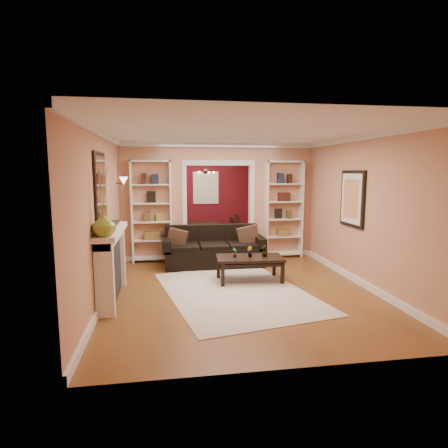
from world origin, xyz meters
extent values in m
plane|color=brown|center=(0.00, 0.00, 0.00)|extent=(8.00, 8.00, 0.00)
plane|color=white|center=(0.00, 0.00, 2.70)|extent=(8.00, 8.00, 0.00)
plane|color=tan|center=(0.00, 4.00, 1.35)|extent=(8.00, 0.00, 8.00)
plane|color=tan|center=(0.00, -4.00, 1.35)|extent=(8.00, 0.00, 8.00)
plane|color=tan|center=(-2.25, 0.00, 1.35)|extent=(0.00, 8.00, 8.00)
plane|color=tan|center=(2.25, 0.00, 1.35)|extent=(0.00, 8.00, 8.00)
cube|color=tan|center=(0.00, 1.20, 1.35)|extent=(4.50, 0.15, 2.70)
cube|color=maroon|center=(0.00, 3.97, 1.32)|extent=(4.44, 0.04, 2.64)
cube|color=#8CA5CC|center=(0.00, 3.93, 1.55)|extent=(0.78, 0.03, 0.98)
cube|color=beige|center=(-0.08, -1.45, 0.01)|extent=(2.81, 3.51, 0.01)
cube|color=black|center=(-0.22, 0.45, 0.43)|extent=(2.20, 0.95, 0.86)
cube|color=brown|center=(-1.00, 0.43, 0.62)|extent=(0.42, 0.23, 0.41)
cube|color=brown|center=(0.56, 0.43, 0.65)|extent=(0.46, 0.14, 0.46)
cube|color=black|center=(0.30, -0.84, 0.23)|extent=(1.28, 0.76, 0.47)
imported|color=#336626|center=(0.01, -0.84, 0.56)|extent=(0.12, 0.12, 0.19)
imported|color=#336626|center=(0.30, -0.84, 0.57)|extent=(0.13, 0.14, 0.20)
imported|color=#336626|center=(0.59, -0.84, 0.58)|extent=(0.17, 0.17, 0.22)
cube|color=white|center=(-1.55, 1.03, 1.15)|extent=(0.90, 0.30, 2.30)
cube|color=white|center=(1.55, 1.03, 1.15)|extent=(0.90, 0.30, 2.30)
cube|color=white|center=(-2.09, -1.50, 0.58)|extent=(0.32, 1.70, 1.16)
imported|color=olive|center=(-2.09, -2.20, 1.33)|extent=(0.41, 0.41, 0.34)
cube|color=silver|center=(-2.23, -1.50, 1.80)|extent=(0.03, 0.95, 1.10)
cube|color=#FFE0A5|center=(-2.15, 0.55, 1.83)|extent=(0.18, 0.18, 0.22)
cube|color=black|center=(2.21, -1.00, 1.55)|extent=(0.04, 0.85, 1.05)
imported|color=black|center=(-0.15, 2.56, 0.30)|extent=(1.70, 0.95, 0.60)
cube|color=black|center=(-0.70, 2.26, 0.47)|extent=(0.61, 0.61, 0.93)
cube|color=black|center=(0.40, 2.26, 0.47)|extent=(0.59, 0.59, 0.94)
cube|color=black|center=(-0.70, 2.86, 0.41)|extent=(0.50, 0.50, 0.83)
cube|color=black|center=(0.40, 2.86, 0.40)|extent=(0.42, 0.42, 0.79)
cube|color=#3D251C|center=(0.00, 2.70, 2.02)|extent=(0.50, 0.50, 0.30)
camera|label=1|loc=(-1.24, -7.52, 2.06)|focal=30.00mm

